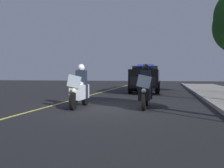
# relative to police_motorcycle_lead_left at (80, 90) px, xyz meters

# --- Properties ---
(ground_plane) EXTENTS (80.00, 80.00, 0.00)m
(ground_plane) POSITION_rel_police_motorcycle_lead_left_xyz_m (-0.37, 1.08, -0.70)
(ground_plane) COLOR black
(curb_strip) EXTENTS (48.00, 0.24, 0.15)m
(curb_strip) POSITION_rel_police_motorcycle_lead_left_xyz_m (-0.37, 5.25, -0.62)
(curb_strip) COLOR #9E9B93
(curb_strip) RESTS_ON ground
(lane_stripe_center) EXTENTS (48.00, 0.12, 0.01)m
(lane_stripe_center) POSITION_rel_police_motorcycle_lead_left_xyz_m (-0.37, -1.35, -0.70)
(lane_stripe_center) COLOR #E0D14C
(lane_stripe_center) RESTS_ON ground
(police_motorcycle_lead_left) EXTENTS (2.14, 0.57, 1.72)m
(police_motorcycle_lead_left) POSITION_rel_police_motorcycle_lead_left_xyz_m (0.00, 0.00, 0.00)
(police_motorcycle_lead_left) COLOR black
(police_motorcycle_lead_left) RESTS_ON ground
(police_motorcycle_lead_right) EXTENTS (2.14, 0.57, 1.72)m
(police_motorcycle_lead_right) POSITION_rel_police_motorcycle_lead_left_xyz_m (-0.42, 2.53, 0.00)
(police_motorcycle_lead_right) COLOR black
(police_motorcycle_lead_right) RESTS_ON ground
(police_suv) EXTENTS (4.94, 2.15, 2.05)m
(police_suv) POSITION_rel_police_motorcycle_lead_left_xyz_m (-9.23, 1.79, 0.37)
(police_suv) COLOR black
(police_suv) RESTS_ON ground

